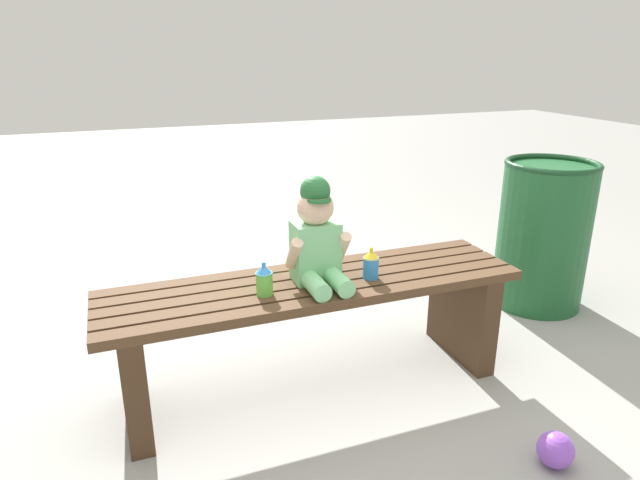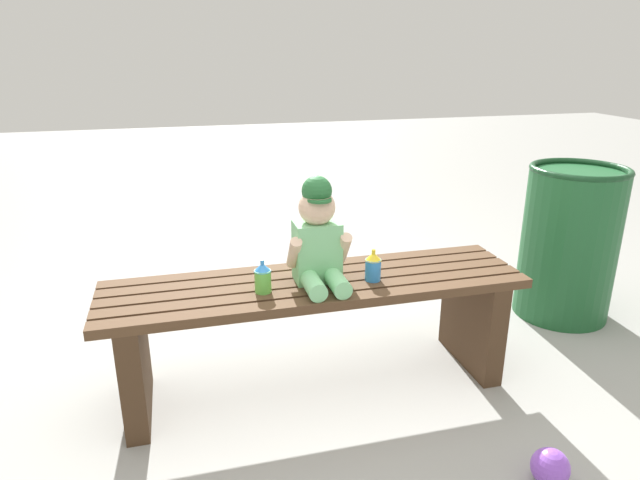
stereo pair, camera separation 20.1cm
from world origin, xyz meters
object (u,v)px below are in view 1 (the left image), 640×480
sippy_cup_left (264,279)px  child_figure (317,238)px  sippy_cup_right (371,264)px  park_bench (315,316)px  toy_ball (555,450)px  trash_bin (543,234)px

sippy_cup_left → child_figure: bearing=10.6°
sippy_cup_left → sippy_cup_right: (0.42, 0.00, 0.00)m
park_bench → toy_ball: bearing=-51.0°
park_bench → toy_ball: 0.95m
sippy_cup_right → toy_ball: sippy_cup_right is taller
park_bench → trash_bin: size_ratio=2.10×
sippy_cup_right → trash_bin: (1.17, 0.36, -0.13)m
sippy_cup_right → toy_ball: 0.88m
park_bench → child_figure: child_figure is taller
park_bench → sippy_cup_right: (0.21, -0.05, 0.21)m
park_bench → trash_bin: bearing=12.6°
park_bench → child_figure: bearing=-63.1°
trash_bin → child_figure: bearing=-166.9°
child_figure → sippy_cup_right: (0.20, -0.04, -0.12)m
park_bench → sippy_cup_left: sippy_cup_left is taller
child_figure → trash_bin: size_ratio=0.53×
park_bench → sippy_cup_left: size_ratio=13.00×
sippy_cup_left → toy_ball: bearing=-39.9°
child_figure → park_bench: bearing=116.9°
park_bench → sippy_cup_left: 0.30m
park_bench → toy_ball: size_ratio=13.41×
trash_bin → sippy_cup_left: bearing=-167.2°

